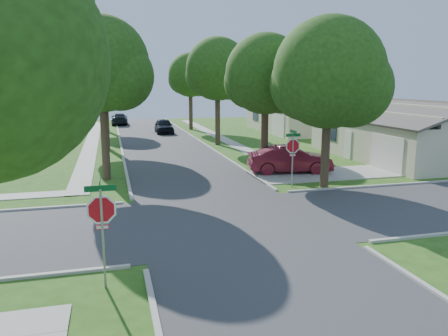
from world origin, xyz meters
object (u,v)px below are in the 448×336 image
tree_w_near (102,68)px  tree_w_mid (104,68)px  tree_e_near (266,78)px  tree_w_far (106,81)px  stop_sign_sw (102,214)px  stop_sign_ne (293,148)px  tree_e_mid (218,72)px  house_ne_far (299,118)px  car_curb_west (119,119)px  tree_e_far (191,77)px  car_driveway (290,159)px  house_ne_near (403,137)px  tree_ne_corner (330,78)px  car_curb_east (164,126)px

tree_w_near → tree_w_mid: tree_w_mid is taller
tree_e_near → tree_w_mid: tree_w_mid is taller
tree_e_near → tree_w_far: 26.71m
stop_sign_sw → tree_w_far: bearing=89.9°
stop_sign_ne → tree_e_mid: tree_e_mid is taller
house_ne_far → car_curb_west: house_ne_far is taller
house_ne_far → car_curb_west: size_ratio=2.70×
stop_sign_ne → tree_e_far: bearing=89.9°
stop_sign_ne → car_driveway: stop_sign_ne is taller
house_ne_far → tree_e_far: bearing=156.0°
house_ne_near → house_ne_far: (0.00, 18.00, 0.00)m
tree_ne_corner → house_ne_near: (9.63, 6.79, -4.08)m
car_driveway → car_curb_west: size_ratio=0.99×
tree_w_far → house_ne_near: bearing=-48.1°
tree_w_near → tree_ne_corner: bearing=-23.6°
stop_sign_sw → stop_sign_ne: size_ratio=1.00×
tree_e_near → tree_ne_corner: 5.06m
stop_sign_sw → stop_sign_ne: same height
tree_w_far → car_curb_east: 8.09m
stop_sign_sw → car_curb_west: bearing=88.2°
stop_sign_ne → tree_w_near: tree_w_near is taller
tree_w_mid → house_ne_near: size_ratio=0.70×
stop_sign_ne → tree_e_mid: (0.06, 16.31, 4.22)m
tree_w_mid → house_ne_near: 23.46m
stop_sign_sw → car_driveway: stop_sign_sw is taller
stop_sign_sw → tree_w_near: size_ratio=0.33×
tree_e_mid → house_ne_near: size_ratio=0.68×
tree_e_near → house_ne_near: tree_e_near is taller
house_ne_near → tree_w_near: bearing=-174.5°
tree_e_near → tree_ne_corner: size_ratio=0.96×
tree_e_mid → house_ne_far: 14.58m
house_ne_near → car_curb_west: 36.61m
tree_ne_corner → house_ne_near: size_ratio=0.64×
tree_w_mid → house_ne_far: 22.68m
house_ne_near → house_ne_far: bearing=90.0°
tree_w_far → house_ne_near: 31.17m
stop_sign_ne → tree_e_mid: size_ratio=0.32×
tree_w_near → house_ne_near: (20.64, 1.99, -4.60)m
tree_w_mid → house_ne_far: tree_w_mid is taller
car_driveway → tree_ne_corner: bearing=-165.2°
house_ne_near → car_curb_east: size_ratio=3.01×
stop_sign_ne → tree_w_near: 11.07m
stop_sign_ne → house_ne_near: bearing=29.1°
tree_ne_corner → house_ne_far: bearing=68.8°
tree_w_mid → tree_w_far: (-0.01, 13.00, -0.98)m
tree_w_far → house_ne_far: (20.64, -5.01, -3.99)m
tree_ne_corner → tree_e_near: bearing=108.5°
car_curb_west → house_ne_far: bearing=146.9°
tree_w_far → house_ne_near: tree_w_far is taller
tree_ne_corner → car_curb_west: tree_ne_corner is taller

